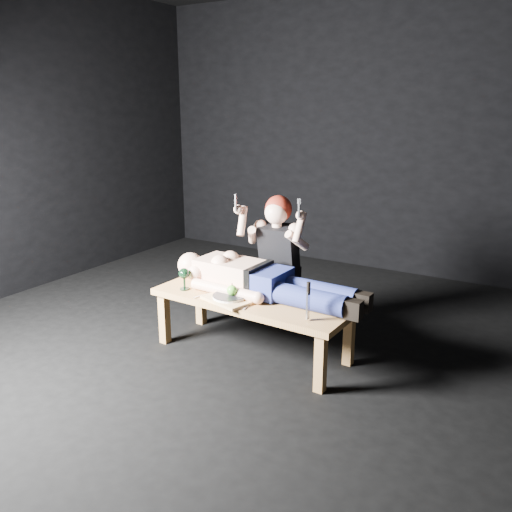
# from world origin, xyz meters

# --- Properties ---
(ground) EXTENTS (5.00, 5.00, 0.00)m
(ground) POSITION_xyz_m (0.00, 0.00, 0.00)
(ground) COLOR black
(ground) RESTS_ON ground
(back_wall) EXTENTS (5.00, 0.00, 5.00)m
(back_wall) POSITION_xyz_m (0.00, 2.50, 1.50)
(back_wall) COLOR black
(back_wall) RESTS_ON ground
(table) EXTENTS (1.53, 0.62, 0.45)m
(table) POSITION_xyz_m (0.20, -0.09, 0.23)
(table) COLOR #AA794A
(table) RESTS_ON ground
(lying_man) EXTENTS (1.53, 0.52, 0.26)m
(lying_man) POSITION_xyz_m (0.25, 0.01, 0.58)
(lying_man) COLOR beige
(lying_man) RESTS_ON table
(kneeling_woman) EXTENTS (0.68, 0.75, 1.18)m
(kneeling_woman) POSITION_xyz_m (0.18, 0.41, 0.59)
(kneeling_woman) COLOR black
(kneeling_woman) RESTS_ON ground
(serving_tray) EXTENTS (0.41, 0.34, 0.02)m
(serving_tray) POSITION_xyz_m (0.09, -0.24, 0.46)
(serving_tray) COLOR tan
(serving_tray) RESTS_ON table
(plate) EXTENTS (0.29, 0.29, 0.02)m
(plate) POSITION_xyz_m (0.09, -0.24, 0.48)
(plate) COLOR white
(plate) RESTS_ON serving_tray
(apple) EXTENTS (0.08, 0.08, 0.08)m
(apple) POSITION_xyz_m (0.11, -0.23, 0.53)
(apple) COLOR green
(apple) RESTS_ON plate
(goblet) EXTENTS (0.09, 0.09, 0.17)m
(goblet) POSITION_xyz_m (-0.33, -0.22, 0.53)
(goblet) COLOR black
(goblet) RESTS_ON table
(fork_flat) EXTENTS (0.06, 0.16, 0.01)m
(fork_flat) POSITION_xyz_m (-0.13, -0.26, 0.45)
(fork_flat) COLOR #B2B2B7
(fork_flat) RESTS_ON table
(knife_flat) EXTENTS (0.03, 0.16, 0.01)m
(knife_flat) POSITION_xyz_m (0.27, -0.26, 0.45)
(knife_flat) COLOR #B2B2B7
(knife_flat) RESTS_ON table
(spoon_flat) EXTENTS (0.13, 0.11, 0.01)m
(spoon_flat) POSITION_xyz_m (0.19, -0.20, 0.45)
(spoon_flat) COLOR #B2B2B7
(spoon_flat) RESTS_ON table
(carving_knife) EXTENTS (0.04, 0.04, 0.26)m
(carving_knife) POSITION_xyz_m (0.74, -0.27, 0.58)
(carving_knife) COLOR #B2B2B7
(carving_knife) RESTS_ON table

